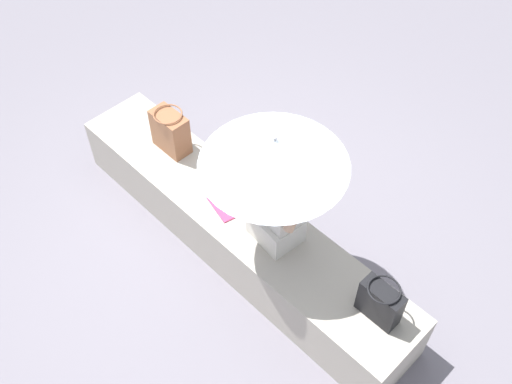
{
  "coord_description": "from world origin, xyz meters",
  "views": [
    {
      "loc": [
        2.08,
        -1.85,
        4.02
      ],
      "look_at": [
        0.18,
        0.02,
        0.84
      ],
      "focal_mm": 41.95,
      "sensor_mm": 36.0,
      "label": 1
    }
  ],
  "objects": [
    {
      "name": "tote_bag_canvas",
      "position": [
        -0.85,
        0.07,
        0.67
      ],
      "size": [
        0.31,
        0.23,
        0.38
      ],
      "color": "brown",
      "rests_on": "stone_bench"
    },
    {
      "name": "ground_plane",
      "position": [
        0.0,
        0.0,
        0.0
      ],
      "size": [
        14.0,
        14.0,
        0.0
      ],
      "primitive_type": "plane",
      "color": "slate"
    },
    {
      "name": "person_seated",
      "position": [
        0.37,
        0.03,
        0.88
      ],
      "size": [
        0.49,
        0.31,
        0.9
      ],
      "color": "beige",
      "rests_on": "stone_bench"
    },
    {
      "name": "handbag_black",
      "position": [
        1.28,
        0.05,
        0.65
      ],
      "size": [
        0.29,
        0.21,
        0.32
      ],
      "color": "black",
      "rests_on": "stone_bench"
    },
    {
      "name": "magazine",
      "position": [
        -0.09,
        -0.03,
        0.5
      ],
      "size": [
        0.32,
        0.26,
        0.01
      ],
      "primitive_type": "cube",
      "rotation": [
        0.0,
        0.0,
        -0.23
      ],
      "color": "#D83866",
      "rests_on": "stone_bench"
    },
    {
      "name": "parasol",
      "position": [
        0.38,
        -0.02,
        1.41
      ],
      "size": [
        0.95,
        0.95,
        1.05
      ],
      "color": "#B7B7BC",
      "rests_on": "stone_bench"
    },
    {
      "name": "stone_bench",
      "position": [
        0.0,
        0.0,
        0.25
      ],
      "size": [
        3.19,
        0.59,
        0.49
      ],
      "primitive_type": "cube",
      "color": "#A8A093",
      "rests_on": "ground"
    }
  ]
}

